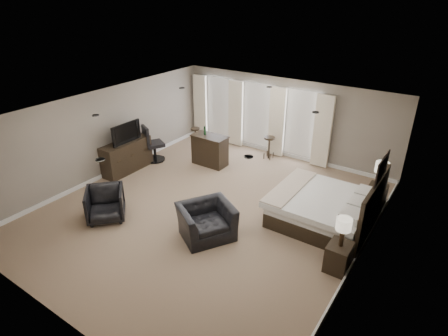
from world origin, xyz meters
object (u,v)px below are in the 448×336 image
Objects in this scene: bed at (324,196)px; nightstand_far at (376,196)px; dresser at (127,156)px; armchair_far at (105,203)px; bar_counter at (210,150)px; bar_stool_right at (269,148)px; nightstand_near at (338,257)px; lamp_far at (381,174)px; desk_chair at (154,143)px; tv at (125,140)px; lamp_near at (343,232)px; armchair_near at (206,216)px; bar_stool_left at (196,137)px.

bed is 1.75m from nightstand_far.
nightstand_far is at bearing 17.19° from dresser.
bar_counter is (0.26, 3.96, 0.05)m from armchair_far.
dresser is 4.57m from bar_stool_right.
bed reaches higher than dresser.
bed reaches higher than nightstand_near.
lamp_far is at bearing 58.46° from bed.
bed is 5.85m from desk_chair.
bar_counter is (1.85, 1.80, 0.01)m from dresser.
tv is 0.87× the size of desk_chair.
armchair_far is (-5.33, -1.40, 0.15)m from nightstand_near.
nightstand_near is 0.66× the size of armchair_far.
bar_stool_right is (-3.72, 1.12, 0.08)m from nightstand_far.
lamp_far is at bearing -7.46° from armchair_far.
armchair_far is at bearing -93.78° from bar_counter.
armchair_far is at bearing -141.11° from lamp_far.
lamp_near is 0.59× the size of tv.
nightstand_far is at bearing -8.16° from armchair_near.
bed is 2.51× the size of armchair_far.
bed is 1.90× the size of armchair_near.
dresser reaches higher than nightstand_far.
lamp_near is at bearing -90.00° from nightstand_far.
dresser is 1.35× the size of desk_chair.
lamp_far is at bearing 90.00° from nightstand_near.
bar_stool_left is (0.55, 2.70, -0.68)m from tv.
bar_stool_left is at bearing 145.11° from bar_counter.
armchair_near is (-1.99, -2.03, -0.20)m from bed.
bed is at bearing -83.46° from tv.
bar_counter is (-2.19, 3.14, -0.02)m from armchair_near.
bar_stool_right is (-2.83, 2.57, -0.34)m from bed.
lamp_near reaches higher than armchair_far.
lamp_far is 0.55× the size of desk_chair.
lamp_near is 0.92× the size of lamp_far.
tv is at bearing 106.92° from desk_chair.
nightstand_near is at bearing -26.76° from bar_counter.
desk_chair reaches higher than nightstand_near.
desk_chair reaches higher than bar_stool_right.
bar_counter is at bearing 165.16° from bed.
dresser reaches higher than bar_stool_right.
lamp_near is at bearing -28.53° from bar_stool_left.
tv is (-6.92, 0.76, 0.13)m from lamp_near.
desk_chair reaches higher than armchair_far.
nightstand_near is 5.48m from bar_stool_right.
bar_counter is 1.99m from bar_stool_right.
armchair_far is 3.48m from desk_chair.
lamp_far reaches higher than nightstand_far.
nightstand_near is at bearing -47.21° from bar_stool_right.
bed is 2.12× the size of tv.
dresser reaches higher than bar_stool_left.
lamp_near reaches higher than bar_stool_left.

